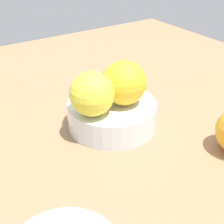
{
  "coord_description": "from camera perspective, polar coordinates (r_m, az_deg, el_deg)",
  "views": [
    {
      "loc": [
        42.09,
        -27.93,
        32.45
      ],
      "look_at": [
        0.0,
        0.0,
        2.8
      ],
      "focal_mm": 52.23,
      "sensor_mm": 36.0,
      "label": 1
    }
  ],
  "objects": [
    {
      "name": "orange_in_bowl_1",
      "position": [
        0.56,
        2.08,
        5.11
      ],
      "size": [
        7.78,
        7.78,
        7.78
      ],
      "primitive_type": "sphere",
      "color": "yellow",
      "rests_on": "fruit_bowl"
    },
    {
      "name": "ground_plane",
      "position": [
        0.61,
        -0.0,
        -3.1
      ],
      "size": [
        110.0,
        110.0,
        2.0
      ],
      "primitive_type": "cube",
      "color": "#997551"
    },
    {
      "name": "orange_in_bowl_0",
      "position": [
        0.53,
        -3.54,
        3.19
      ],
      "size": [
        7.45,
        7.45,
        7.45
      ],
      "primitive_type": "sphere",
      "color": "yellow",
      "rests_on": "fruit_bowl"
    },
    {
      "name": "fruit_bowl",
      "position": [
        0.59,
        -0.0,
        -0.49
      ],
      "size": [
        16.03,
        16.03,
        4.67
      ],
      "color": "silver",
      "rests_on": "ground_plane"
    }
  ]
}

